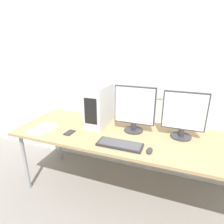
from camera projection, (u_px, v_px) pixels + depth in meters
The scene contains 10 objects.
ground_plane at pixel (121, 224), 1.75m from camera, with size 14.00×14.00×0.00m, color gray.
wall_back at pixel (148, 67), 2.12m from camera, with size 8.00×0.07×2.70m.
desk at pixel (135, 139), 1.87m from camera, with size 2.48×0.81×0.74m.
pc_tower at pixel (99, 105), 2.05m from camera, with size 0.20×0.41×0.45m.
monitor_main at pixel (134, 109), 1.88m from camera, with size 0.42×0.20×0.47m.
monitor_right_near at pixel (184, 115), 1.75m from camera, with size 0.40×0.20×0.45m.
keyboard at pixel (120, 144), 1.67m from camera, with size 0.41×0.16×0.02m.
mouse at pixel (150, 151), 1.57m from camera, with size 0.05×0.10×0.03m.
cell_phone at pixel (69, 133), 1.91m from camera, with size 0.08×0.13×0.01m.
paper_sheet_left at pixel (42, 129), 2.01m from camera, with size 0.24×0.32×0.00m.
Camera 1 is at (0.37, -1.24, 1.59)m, focal length 30.00 mm.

